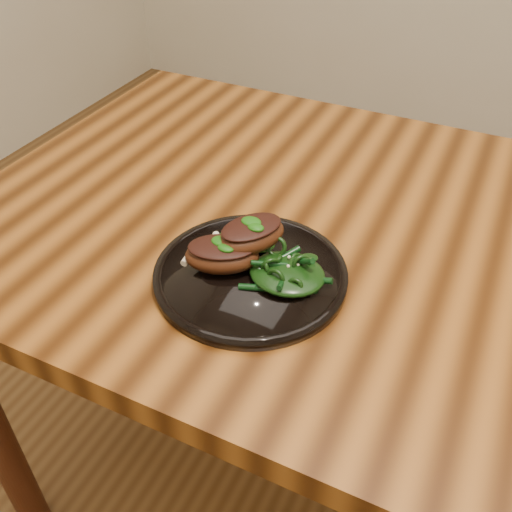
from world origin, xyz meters
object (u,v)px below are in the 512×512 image
(lamb_chop_front, at_px, (222,254))
(greens_heap, at_px, (287,270))
(plate, at_px, (251,274))
(desk, at_px, (478,308))

(lamb_chop_front, xyz_separation_m, greens_heap, (0.09, 0.01, -0.01))
(lamb_chop_front, relative_size, greens_heap, 1.16)
(plate, relative_size, lamb_chop_front, 2.23)
(lamb_chop_front, bearing_deg, plate, 13.89)
(desk, bearing_deg, greens_heap, -145.34)
(plate, height_order, lamb_chop_front, lamb_chop_front)
(greens_heap, bearing_deg, desk, 34.66)
(plate, bearing_deg, desk, 30.38)
(desk, xyz_separation_m, lamb_chop_front, (-0.33, -0.18, 0.12))
(desk, height_order, lamb_chop_front, lamb_chop_front)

